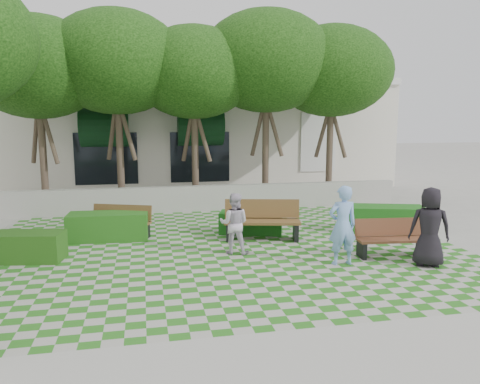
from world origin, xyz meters
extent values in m
plane|color=gray|center=(0.00, 0.00, 0.00)|extent=(90.00, 90.00, 0.00)
plane|color=#2B721E|center=(0.00, 1.00, 0.01)|extent=(12.00, 12.00, 0.00)
cube|color=#9E9B93|center=(0.00, -4.70, 0.01)|extent=(16.00, 2.00, 0.01)
cube|color=#9E9B93|center=(0.00, 6.20, 0.45)|extent=(15.00, 0.36, 0.90)
cube|color=brown|center=(3.86, -0.40, 0.43)|extent=(1.76, 0.69, 0.06)
cube|color=brown|center=(3.88, -0.16, 0.69)|extent=(1.72, 0.29, 0.43)
cube|color=black|center=(3.10, -0.33, 0.21)|extent=(0.14, 0.48, 0.42)
cube|color=black|center=(4.62, -0.48, 0.21)|extent=(0.14, 0.48, 0.42)
cube|color=brown|center=(1.17, 1.75, 0.52)|extent=(2.16, 1.07, 0.07)
cube|color=brown|center=(1.24, 2.04, 0.83)|extent=(2.05, 0.60, 0.52)
cube|color=black|center=(0.28, 1.95, 0.25)|extent=(0.24, 0.59, 0.51)
cube|color=black|center=(2.07, 1.54, 0.25)|extent=(0.24, 0.59, 0.51)
cube|color=brown|center=(-2.68, 2.76, 0.43)|extent=(1.80, 1.13, 0.06)
cube|color=brown|center=(-2.59, 2.99, 0.69)|extent=(1.65, 0.75, 0.43)
cube|color=black|center=(-3.39, 3.04, 0.21)|extent=(0.27, 0.48, 0.42)
cube|color=black|center=(-1.97, 2.48, 0.21)|extent=(0.27, 0.48, 0.42)
cube|color=#165015|center=(4.95, 1.93, 0.38)|extent=(2.35, 1.47, 0.77)
cube|color=#144B15|center=(1.04, 2.55, 0.31)|extent=(1.93, 1.23, 0.63)
cube|color=#1C5115|center=(-2.96, 2.65, 0.37)|extent=(2.19, 0.99, 0.75)
cube|color=#1C4412|center=(-4.84, 1.07, 0.34)|extent=(2.04, 1.09, 0.68)
imported|color=#7FA9E8|center=(2.42, -0.70, 0.92)|extent=(0.68, 0.45, 1.83)
imported|color=black|center=(4.30, -1.19, 0.90)|extent=(1.05, 0.91, 1.81)
imported|color=silver|center=(0.18, 0.66, 0.76)|extent=(0.88, 0.78, 1.52)
cylinder|color=#47382B|center=(-5.50, 7.60, 1.82)|extent=(0.26, 0.26, 3.64)
ellipsoid|color=#1E4C11|center=(-5.50, 7.60, 5.07)|extent=(4.80, 4.80, 3.60)
cylinder|color=#47382B|center=(-2.80, 7.60, 1.90)|extent=(0.26, 0.26, 3.81)
ellipsoid|color=#1E4C11|center=(-2.80, 7.60, 5.30)|extent=(5.00, 5.00, 3.75)
cylinder|color=#47382B|center=(0.00, 7.60, 1.79)|extent=(0.26, 0.26, 3.58)
ellipsoid|color=#1E4C11|center=(0.00, 7.60, 4.99)|extent=(4.60, 4.60, 3.45)
cylinder|color=#47382B|center=(2.80, 7.60, 1.96)|extent=(0.26, 0.26, 3.92)
ellipsoid|color=#1E4C11|center=(2.80, 7.60, 5.46)|extent=(5.20, 5.20, 3.90)
cylinder|color=#47382B|center=(5.50, 7.60, 1.85)|extent=(0.26, 0.26, 3.70)
ellipsoid|color=#1E4C11|center=(5.50, 7.60, 5.15)|extent=(4.80, 4.80, 3.60)
cube|color=silver|center=(1.00, 14.20, 2.50)|extent=(18.00, 8.00, 5.00)
cube|color=white|center=(1.00, 10.20, 5.00)|extent=(18.00, 0.30, 0.30)
cube|color=black|center=(6.00, 10.18, 2.20)|extent=(1.40, 0.10, 2.40)
cylinder|color=black|center=(-3.50, 10.18, 3.00)|extent=(3.00, 1.80, 1.80)
cube|color=black|center=(-3.50, 10.18, 1.60)|extent=(2.60, 0.08, 2.20)
cylinder|color=black|center=(0.50, 10.18, 3.00)|extent=(3.00, 1.80, 1.80)
cube|color=black|center=(0.50, 10.18, 1.60)|extent=(2.60, 0.08, 2.20)
camera|label=1|loc=(-1.96, -10.35, 3.34)|focal=35.00mm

